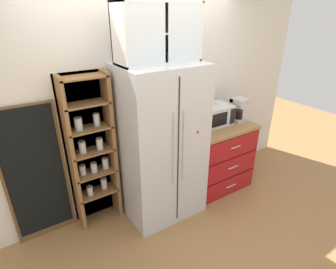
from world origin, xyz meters
TOP-DOWN VIEW (x-y plane):
  - ground_plane at (0.00, 0.00)m, footprint 10.71×10.71m
  - wall_back_cream at (0.00, 0.40)m, footprint 5.01×0.10m
  - refrigerator at (0.00, 0.00)m, footprint 0.89×0.72m
  - pantry_shelf_column at (-0.73, 0.29)m, footprint 0.52×0.27m
  - counter_cabinet at (0.92, 0.03)m, footprint 0.90×0.68m
  - microwave at (0.87, 0.08)m, footprint 0.44×0.33m
  - coffee_maker at (1.24, 0.03)m, footprint 0.17×0.20m
  - mug_navy at (0.57, 0.00)m, footprint 0.12×0.08m
  - bottle_green at (0.92, 0.12)m, footprint 0.07×0.07m
  - upper_cabinet at (0.00, 0.05)m, footprint 0.85×0.32m
  - chalkboard_menu at (-1.31, 0.33)m, footprint 0.60×0.04m

SIDE VIEW (x-z plane):
  - ground_plane at x=0.00m, z-range 0.00..0.00m
  - counter_cabinet at x=0.92m, z-range 0.00..0.93m
  - chalkboard_menu at x=-1.31m, z-range 0.00..1.53m
  - pantry_shelf_column at x=-0.73m, z-range 0.02..1.78m
  - refrigerator at x=0.00m, z-range 0.00..1.82m
  - mug_navy at x=0.57m, z-range 0.93..1.02m
  - bottle_green at x=0.92m, z-range 0.91..1.17m
  - microwave at x=0.87m, z-range 0.93..1.19m
  - coffee_maker at x=1.24m, z-range 0.93..1.24m
  - wall_back_cream at x=0.00m, z-range 0.00..2.55m
  - upper_cabinet at x=0.00m, z-range 1.82..2.38m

